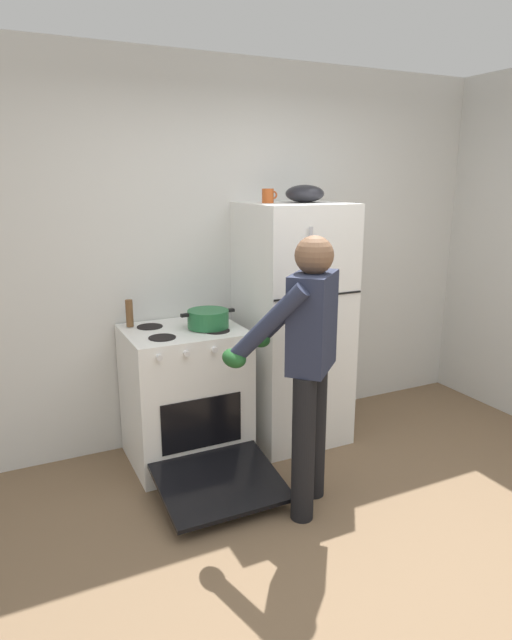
% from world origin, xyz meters
% --- Properties ---
extents(ground, '(8.00, 8.00, 0.00)m').
position_xyz_m(ground, '(0.00, 0.00, 0.00)').
color(ground, brown).
extents(kitchen_wall_back, '(6.00, 0.10, 2.70)m').
position_xyz_m(kitchen_wall_back, '(0.00, 1.95, 1.35)').
color(kitchen_wall_back, silver).
rests_on(kitchen_wall_back, ground).
extents(refrigerator, '(0.68, 0.72, 1.73)m').
position_xyz_m(refrigerator, '(0.35, 1.57, 0.86)').
color(refrigerator, white).
rests_on(refrigerator, ground).
extents(stove_range, '(0.76, 1.23, 0.93)m').
position_xyz_m(stove_range, '(-0.47, 1.55, 0.45)').
color(stove_range, white).
rests_on(stove_range, ground).
extents(person_cook, '(0.67, 0.70, 1.60)m').
position_xyz_m(person_cook, '(-0.04, 0.72, 0.95)').
color(person_cook, black).
rests_on(person_cook, ground).
extents(red_pot, '(0.37, 0.27, 0.12)m').
position_xyz_m(red_pot, '(-0.31, 1.52, 0.99)').
color(red_pot, '#236638').
rests_on(red_pot, stove_range).
extents(coffee_mug, '(0.11, 0.08, 0.10)m').
position_xyz_m(coffee_mug, '(0.18, 1.62, 1.77)').
color(coffee_mug, '#B24C1E').
rests_on(coffee_mug, refrigerator).
extents(pepper_mill, '(0.05, 0.05, 0.18)m').
position_xyz_m(pepper_mill, '(-0.77, 1.77, 1.02)').
color(pepper_mill, brown).
rests_on(pepper_mill, stove_range).
extents(mixing_bowl, '(0.27, 0.27, 0.12)m').
position_xyz_m(mixing_bowl, '(0.43, 1.57, 1.79)').
color(mixing_bowl, black).
rests_on(mixing_bowl, refrigerator).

